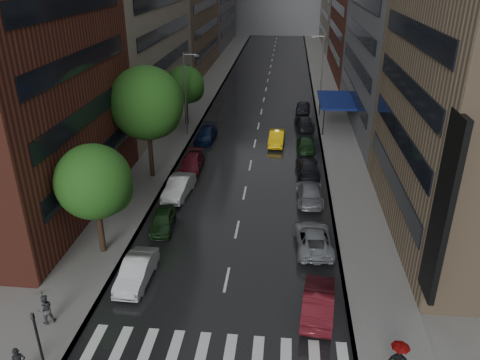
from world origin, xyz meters
name	(u,v)px	position (x,y,z in m)	size (l,w,h in m)	color
ground	(217,325)	(0.00, 0.00, 0.00)	(220.00, 220.00, 0.00)	gray
road	(265,93)	(0.00, 50.00, 0.01)	(14.00, 140.00, 0.01)	black
sidewalk_left	(206,91)	(-9.00, 50.00, 0.07)	(4.00, 140.00, 0.15)	gray
sidewalk_right	(326,94)	(9.00, 50.00, 0.07)	(4.00, 140.00, 0.15)	gray
crosswalk	(215,353)	(0.20, -2.00, 0.01)	(13.15, 2.80, 0.01)	silver
tree_near	(94,182)	(-8.60, 6.14, 5.23)	(4.80, 4.80, 7.65)	#382619
tree_mid	(147,103)	(-8.60, 18.39, 6.88)	(6.30, 6.30, 10.05)	#382619
tree_far	(185,85)	(-8.60, 33.75, 4.81)	(4.41, 4.41, 7.03)	#382619
taxi	(277,138)	(2.33, 28.01, 0.73)	(1.54, 4.42, 1.46)	yellow
parked_cars_left	(182,182)	(-5.40, 16.16, 0.72)	(2.14, 29.90, 1.57)	silver
parked_cars_right	(308,169)	(5.40, 20.08, 0.73)	(2.69, 43.51, 1.57)	#59111A
ped_black_umbrella	(44,304)	(-9.06, -0.84, 1.38)	(1.07, 1.03, 2.09)	#45454A
ped_red_umbrella	(399,357)	(8.78, -2.67, 1.33)	(1.00, 0.82, 2.01)	black
traffic_light	(38,337)	(-7.60, -4.04, 2.23)	(0.18, 0.15, 3.45)	black
street_lamp_left	(186,92)	(-7.72, 30.00, 4.89)	(1.74, 0.22, 9.00)	gray
street_lamp_right	(321,68)	(7.72, 45.00, 4.89)	(1.74, 0.22, 9.00)	gray
awning	(336,100)	(8.98, 35.00, 3.13)	(4.00, 8.00, 3.12)	navy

